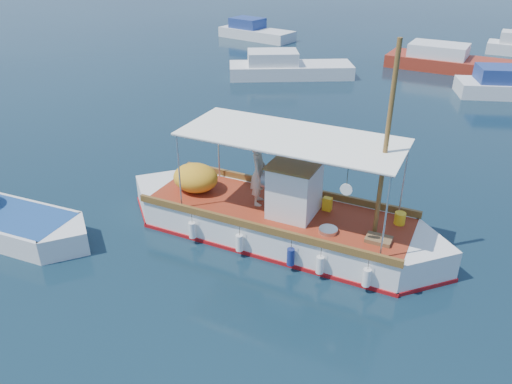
% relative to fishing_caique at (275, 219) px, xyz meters
% --- Properties ---
extents(ground, '(160.00, 160.00, 0.00)m').
position_rel_fishing_caique_xyz_m(ground, '(0.32, -0.14, -0.56)').
color(ground, black).
rests_on(ground, ground).
extents(fishing_caique, '(10.34, 3.01, 6.31)m').
position_rel_fishing_caique_xyz_m(fishing_caique, '(0.00, 0.00, 0.00)').
color(fishing_caique, white).
rests_on(fishing_caique, ground).
extents(bg_boat_nw, '(7.83, 5.64, 1.80)m').
position_rel_fishing_caique_xyz_m(bg_boat_nw, '(-6.42, 17.10, -0.07)').
color(bg_boat_nw, silver).
rests_on(bg_boat_nw, ground).
extents(bg_boat_n, '(9.14, 3.47, 1.80)m').
position_rel_fishing_caique_xyz_m(bg_boat_n, '(2.85, 23.15, -0.07)').
color(bg_boat_n, maroon).
rests_on(bg_boat_n, ground).
extents(bg_boat_ne, '(6.47, 3.96, 1.80)m').
position_rel_fishing_caique_xyz_m(bg_boat_ne, '(6.33, 18.55, -0.07)').
color(bg_boat_ne, silver).
rests_on(bg_boat_ne, ground).
extents(bg_boat_far_w, '(6.79, 3.62, 1.80)m').
position_rel_fishing_caique_xyz_m(bg_boat_far_w, '(-13.35, 27.23, -0.07)').
color(bg_boat_far_w, silver).
rests_on(bg_boat_far_w, ground).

